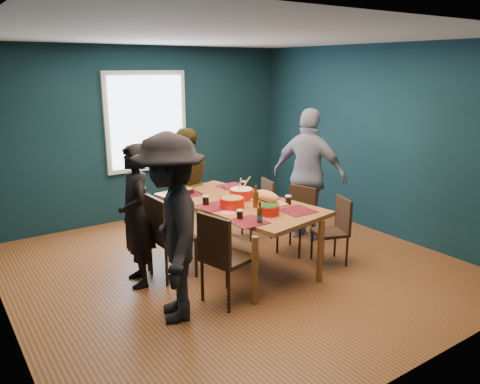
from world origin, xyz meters
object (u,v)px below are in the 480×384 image
object	(u,v)px
chair_left_mid	(165,231)
chair_right_far	(262,204)
chair_right_mid	(299,214)
person_right	(309,175)
person_near_left	(171,229)
bowl_dumpling	(241,193)
person_back	(185,184)
dining_table	(239,208)
cutting_board	(266,197)
bowl_herbs	(268,209)
chair_left_far	(154,217)
chair_right_near	(336,226)
chair_left_near	(221,252)
bowl_salad	(232,202)
person_far_left	(136,216)

from	to	relation	value
chair_left_mid	chair_right_far	bearing A→B (deg)	13.28
chair_left_mid	chair_right_mid	bearing A→B (deg)	-9.10
person_right	chair_right_mid	bearing A→B (deg)	100.42
person_near_left	bowl_dumpling	size ratio (longest dim) A/B	5.94
chair_right_far	person_back	xyz separation A→B (m)	(-0.92, 0.58, 0.30)
chair_right_mid	person_back	bearing A→B (deg)	108.70
dining_table	bowl_dumpling	distance (m)	0.21
chair_right_far	cutting_board	bearing A→B (deg)	-112.05
chair_right_far	bowl_herbs	world-z (taller)	bowl_herbs
person_near_left	chair_left_far	bearing A→B (deg)	-176.42
chair_left_far	person_back	xyz separation A→B (m)	(0.76, 0.62, 0.18)
person_back	person_right	world-z (taller)	person_right
chair_left_mid	bowl_herbs	size ratio (longest dim) A/B	4.04
chair_right_far	chair_right_near	xyz separation A→B (m)	(0.18, -1.28, 0.00)
bowl_herbs	chair_left_mid	bearing A→B (deg)	143.18
cutting_board	chair_left_mid	bearing A→B (deg)	164.67
dining_table	chair_left_far	distance (m)	1.05
chair_left_far	chair_left_near	size ratio (longest dim) A/B	1.06
person_right	bowl_salad	world-z (taller)	person_right
person_back	chair_right_near	bearing A→B (deg)	135.43
cutting_board	chair_left_near	bearing A→B (deg)	-151.56
bowl_salad	bowl_herbs	xyz separation A→B (m)	(0.19, -0.45, -0.01)
chair_left_far	bowl_salad	xyz separation A→B (m)	(0.67, -0.72, 0.26)
chair_left_far	bowl_herbs	bearing A→B (deg)	-33.85
person_near_left	bowl_dumpling	world-z (taller)	person_near_left
chair_left_far	chair_right_mid	distance (m)	1.88
chair_left_near	person_near_left	distance (m)	0.63
chair_right_mid	cutting_board	bearing A→B (deg)	170.76
dining_table	bowl_dumpling	size ratio (longest dim) A/B	7.29
chair_right_near	cutting_board	xyz separation A→B (m)	(-0.73, 0.46, 0.37)
chair_right_near	person_near_left	size ratio (longest dim) A/B	0.46
chair_left_mid	chair_right_mid	world-z (taller)	chair_left_mid
person_back	bowl_dumpling	distance (m)	1.11
chair_left_mid	person_right	world-z (taller)	person_right
chair_left_mid	person_near_left	size ratio (longest dim) A/B	0.54
person_right	bowl_herbs	bearing A→B (deg)	97.13
bowl_dumpling	cutting_board	bearing A→B (deg)	-63.52
dining_table	chair_left_near	bearing A→B (deg)	-143.98
dining_table	chair_left_near	xyz separation A→B (m)	(-0.73, -0.76, -0.15)
person_far_left	cutting_board	xyz separation A→B (m)	(1.52, -0.37, 0.06)
bowl_dumpling	chair_left_far	bearing A→B (deg)	154.53
dining_table	chair_left_mid	xyz separation A→B (m)	(-0.94, 0.11, -0.14)
chair_left_far	chair_right_near	size ratio (longest dim) A/B	1.24
person_near_left	bowl_dumpling	bearing A→B (deg)	141.41
chair_left_near	bowl_herbs	size ratio (longest dim) A/B	3.98
person_back	person_near_left	world-z (taller)	person_near_left
chair_right_far	person_right	world-z (taller)	person_right
chair_right_near	bowl_herbs	xyz separation A→B (m)	(-1.00, 0.08, 0.36)
dining_table	chair_right_near	bearing A→B (deg)	-43.70
bowl_salad	chair_right_mid	bearing A→B (deg)	2.66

